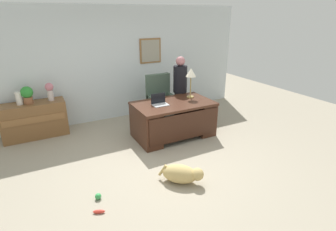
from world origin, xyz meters
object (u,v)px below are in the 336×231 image
object	(u,v)px
armchair	(161,102)
person_standing	(180,90)
credenza	(35,120)
dog_toy_bone	(99,212)
laptop	(159,102)
dog_toy_ball	(98,196)
dog_lying	(182,174)
potted_plant	(27,94)
vase_with_flowers	(50,90)
desk_lamp	(191,74)
vase_empty	(19,98)
desk	(174,118)

from	to	relation	value
armchair	person_standing	bearing A→B (deg)	-30.45
credenza	armchair	world-z (taller)	armchair
armchair	person_standing	xyz separation A→B (m)	(0.39, -0.23, 0.31)
credenza	dog_toy_bone	bearing A→B (deg)	-79.02
laptop	dog_toy_ball	world-z (taller)	laptop
dog_lying	potted_plant	xyz separation A→B (m)	(-1.96, 2.93, 0.80)
person_standing	dog_toy_bone	bearing A→B (deg)	-138.56
credenza	dog_toy_bone	size ratio (longest dim) A/B	7.90
vase_with_flowers	dog_toy_ball	world-z (taller)	vase_with_flowers
person_standing	potted_plant	bearing A→B (deg)	166.92
desk_lamp	dog_toy_bone	world-z (taller)	desk_lamp
person_standing	vase_with_flowers	distance (m)	2.87
person_standing	dog_lying	bearing A→B (deg)	-119.38
potted_plant	dog_toy_bone	bearing A→B (deg)	-78.21
dog_lying	dog_toy_bone	distance (m)	1.34
dog_lying	vase_empty	bearing A→B (deg)	125.93
armchair	vase_with_flowers	size ratio (longest dim) A/B	3.01
person_standing	vase_with_flowers	bearing A→B (deg)	164.96
dog_lying	dog_toy_ball	world-z (taller)	dog_lying
desk	laptop	size ratio (longest dim) A/B	5.16
vase_with_flowers	vase_empty	xyz separation A→B (m)	(-0.59, -0.00, -0.09)
credenza	dog_toy_ball	world-z (taller)	credenza
desk	dog_toy_bone	xyz separation A→B (m)	(-2.05, -1.62, -0.38)
desk_lamp	vase_with_flowers	world-z (taller)	desk_lamp
person_standing	vase_empty	xyz separation A→B (m)	(-3.36, 0.74, 0.07)
laptop	dog_toy_ball	xyz separation A→B (m)	(-1.67, -1.37, -0.77)
desk	dog_lying	world-z (taller)	desk
armchair	dog_toy_bone	world-z (taller)	armchair
desk_lamp	laptop	bearing A→B (deg)	-170.72
dog_toy_bone	vase_with_flowers	bearing A→B (deg)	93.72
desk	dog_toy_bone	size ratio (longest dim) A/B	10.20
dog_toy_bone	desk	bearing A→B (deg)	38.41
credenza	vase_empty	size ratio (longest dim) A/B	4.81
dog_lying	desk_lamp	size ratio (longest dim) A/B	0.94
vase_with_flowers	dog_toy_bone	distance (m)	3.16
credenza	dog_toy_bone	distance (m)	3.08
armchair	vase_empty	xyz separation A→B (m)	(-2.97, 0.51, 0.38)
vase_empty	dog_toy_ball	world-z (taller)	vase_empty
laptop	dog_toy_bone	distance (m)	2.53
person_standing	dog_lying	size ratio (longest dim) A/B	2.61
desk_lamp	vase_empty	world-z (taller)	desk_lamp
dog_toy_ball	potted_plant	bearing A→B (deg)	104.30
potted_plant	dog_toy_ball	bearing A→B (deg)	-75.70
credenza	laptop	world-z (taller)	laptop
armchair	person_standing	distance (m)	0.55
armchair	potted_plant	xyz separation A→B (m)	(-2.80, 0.51, 0.45)
dog_toy_ball	dog_toy_bone	size ratio (longest dim) A/B	0.56
desk_lamp	vase_empty	distance (m)	3.58
dog_lying	vase_empty	size ratio (longest dim) A/B	2.30
dog_toy_bone	vase_empty	bearing A→B (deg)	104.69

